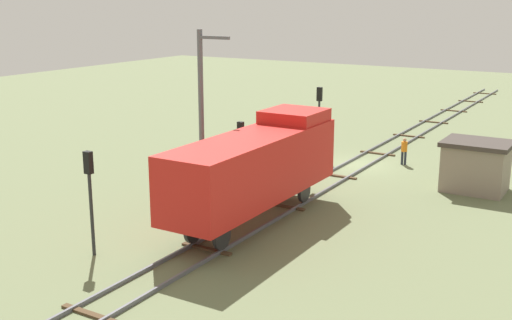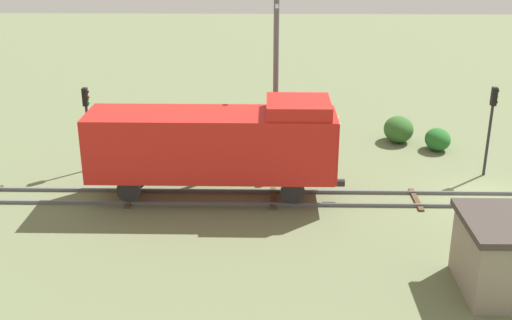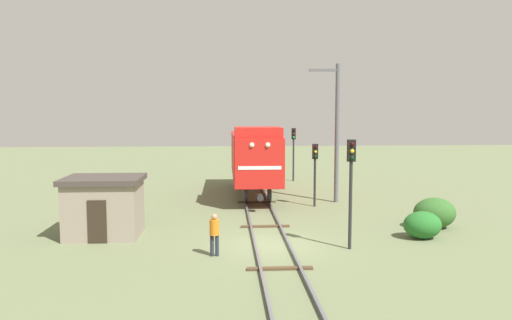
{
  "view_description": "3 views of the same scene",
  "coord_description": "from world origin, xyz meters",
  "views": [
    {
      "loc": [
        -14.53,
        36.72,
        10.05
      ],
      "look_at": [
        0.54,
        11.64,
        2.72
      ],
      "focal_mm": 45.0,
      "sensor_mm": 36.0,
      "label": 1
    },
    {
      "loc": [
        -27.12,
        10.16,
        12.35
      ],
      "look_at": [
        -0.52,
        10.7,
        2.15
      ],
      "focal_mm": 45.0,
      "sensor_mm": 36.0,
      "label": 2
    },
    {
      "loc": [
        -1.96,
        -20.8,
        5.76
      ],
      "look_at": [
        0.01,
        10.71,
        2.6
      ],
      "focal_mm": 35.0,
      "sensor_mm": 36.0,
      "label": 3
    }
  ],
  "objects": [
    {
      "name": "catenary_mast",
      "position": [
        4.94,
        9.8,
        4.55
      ],
      "size": [
        1.94,
        0.28,
        8.61
      ],
      "color": "#595960",
      "rests_on": "ground"
    },
    {
      "name": "traffic_signal_near",
      "position": [
        3.2,
        -0.79,
        3.16
      ],
      "size": [
        0.32,
        0.34,
        4.57
      ],
      "color": "#262628",
      "rests_on": "ground"
    },
    {
      "name": "ground_plane",
      "position": [
        0.0,
        0.0,
        0.0
      ],
      "size": [
        118.92,
        118.92,
        0.0
      ],
      "primitive_type": "plane",
      "color": "#66704C"
    },
    {
      "name": "traffic_signal_far",
      "position": [
        3.6,
        19.29,
        3.0
      ],
      "size": [
        0.32,
        0.34,
        4.32
      ],
      "color": "#262628",
      "rests_on": "ground"
    },
    {
      "name": "railway_track",
      "position": [
        0.0,
        -0.0,
        0.07
      ],
      "size": [
        2.4,
        79.28,
        0.16
      ],
      "color": "#595960",
      "rests_on": "ground"
    },
    {
      "name": "worker_near_track",
      "position": [
        -2.4,
        -1.44,
        1.0
      ],
      "size": [
        0.38,
        0.38,
        1.7
      ],
      "rotation": [
        0.0,
        0.0,
        2.32
      ],
      "color": "#262B38",
      "rests_on": "ground"
    },
    {
      "name": "relay_hut",
      "position": [
        -7.5,
        2.06,
        1.39
      ],
      "size": [
        3.5,
        2.9,
        2.74
      ],
      "color": "gray",
      "rests_on": "ground"
    },
    {
      "name": "traffic_signal_mid",
      "position": [
        3.4,
        8.47,
        2.63
      ],
      "size": [
        0.32,
        0.34,
        3.77
      ],
      "color": "#262628",
      "rests_on": "ground"
    },
    {
      "name": "locomotive",
      "position": [
        0.0,
        12.51,
        2.77
      ],
      "size": [
        2.9,
        11.6,
        4.6
      ],
      "color": "red",
      "rests_on": "railway_track"
    },
    {
      "name": "bush_near",
      "position": [
        6.89,
        0.7,
        0.62
      ],
      "size": [
        1.7,
        1.39,
        1.24
      ],
      "primitive_type": "ellipsoid",
      "color": "#246626",
      "rests_on": "ground"
    },
    {
      "name": "bush_mid",
      "position": [
        8.27,
        2.63,
        0.75
      ],
      "size": [
        2.06,
        1.68,
        1.5
      ],
      "primitive_type": "ellipsoid",
      "color": "#305E26",
      "rests_on": "ground"
    }
  ]
}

